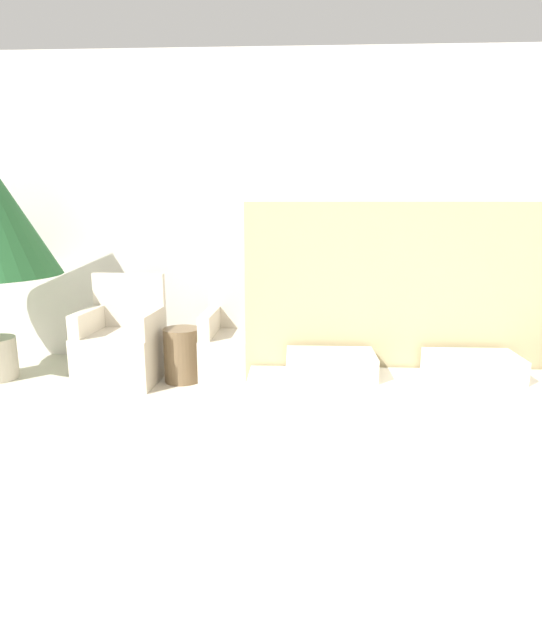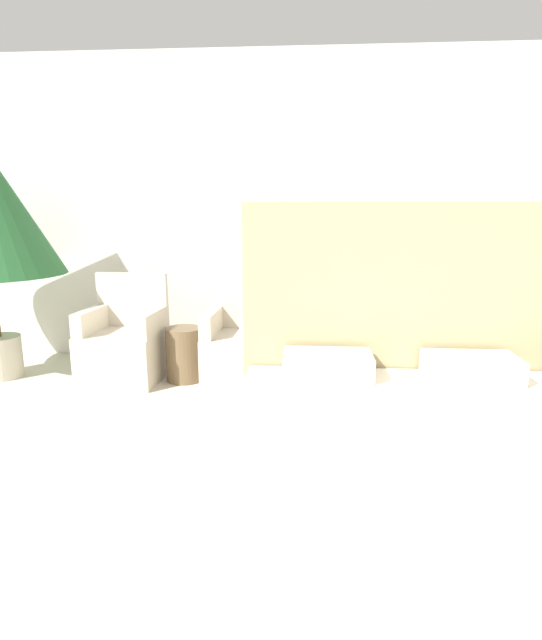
{
  "view_description": "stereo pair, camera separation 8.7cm",
  "coord_description": "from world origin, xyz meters",
  "px_view_note": "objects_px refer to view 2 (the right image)",
  "views": [
    {
      "loc": [
        0.43,
        -0.7,
        1.46
      ],
      "look_at": [
        0.26,
        2.88,
        0.67
      ],
      "focal_mm": 28.0,
      "sensor_mm": 36.0,
      "label": 1
    },
    {
      "loc": [
        0.51,
        -0.7,
        1.46
      ],
      "look_at": [
        0.26,
        2.88,
        0.67
      ],
      "focal_mm": 28.0,
      "sensor_mm": 36.0,
      "label": 2
    }
  ],
  "objects_px": {
    "bed": "(427,480)",
    "armchair_near_window_right": "(244,350)",
    "side_table": "(184,354)",
    "armchair_near_window_left": "(124,347)"
  },
  "relations": [
    {
      "from": "armchair_near_window_left",
      "to": "side_table",
      "type": "height_order",
      "value": "armchair_near_window_left"
    },
    {
      "from": "armchair_near_window_left",
      "to": "side_table",
      "type": "xyz_separation_m",
      "value": [
        0.53,
        0.02,
        -0.05
      ]
    },
    {
      "from": "armchair_near_window_left",
      "to": "side_table",
      "type": "relative_size",
      "value": 1.95
    },
    {
      "from": "side_table",
      "to": "bed",
      "type": "bearing_deg",
      "value": -52.55
    },
    {
      "from": "bed",
      "to": "armchair_near_window_left",
      "type": "bearing_deg",
      "value": 135.8
    },
    {
      "from": "side_table",
      "to": "armchair_near_window_left",
      "type": "bearing_deg",
      "value": -178.01
    },
    {
      "from": "bed",
      "to": "armchair_near_window_right",
      "type": "height_order",
      "value": "bed"
    },
    {
      "from": "bed",
      "to": "armchair_near_window_right",
      "type": "relative_size",
      "value": 2.43
    },
    {
      "from": "armchair_near_window_right",
      "to": "bed",
      "type": "bearing_deg",
      "value": -60.88
    },
    {
      "from": "armchair_near_window_right",
      "to": "armchair_near_window_left",
      "type": "bearing_deg",
      "value": -178.18
    }
  ]
}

